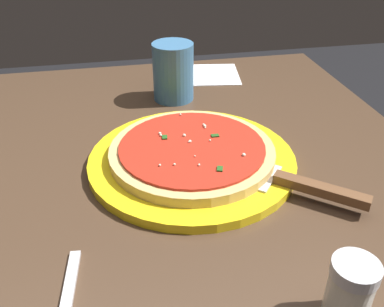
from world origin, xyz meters
TOP-DOWN VIEW (x-y plane):
  - restaurant_table at (0.00, 0.00)m, footprint 0.84×0.76m
  - serving_plate at (-0.04, 0.01)m, footprint 0.32×0.32m
  - pizza at (-0.04, 0.01)m, footprint 0.25×0.25m
  - pizza_server at (-0.14, -0.12)m, footprint 0.17×0.20m
  - cup_tall_drink at (0.21, -0.01)m, footprint 0.08×0.08m
  - napkin_folded_right at (0.32, -0.10)m, footprint 0.15×0.16m
  - parmesan_shaker at (-0.34, -0.09)m, footprint 0.05×0.05m

SIDE VIEW (x-z plane):
  - restaurant_table at x=0.00m, z-range 0.21..0.93m
  - napkin_folded_right at x=0.32m, z-range 0.72..0.73m
  - serving_plate at x=-0.04m, z-range 0.72..0.74m
  - pizza_server at x=-0.14m, z-range 0.74..0.75m
  - pizza at x=-0.04m, z-range 0.74..0.76m
  - parmesan_shaker at x=-0.34m, z-range 0.72..0.80m
  - cup_tall_drink at x=0.21m, z-range 0.72..0.84m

